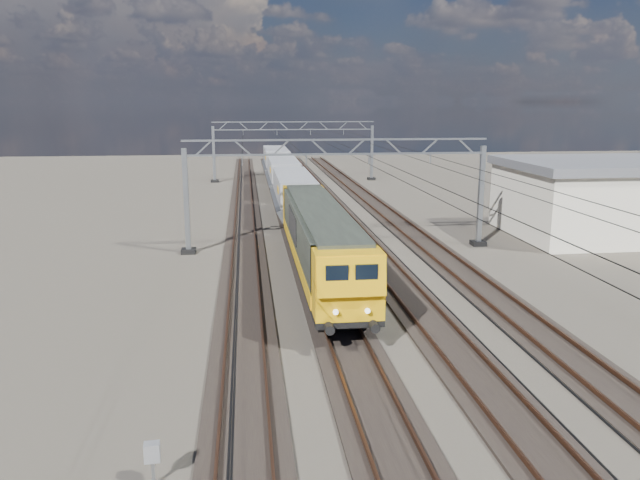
{
  "coord_description": "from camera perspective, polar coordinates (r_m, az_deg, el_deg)",
  "views": [
    {
      "loc": [
        -5.76,
        -35.0,
        9.36
      ],
      "look_at": [
        -2.07,
        -3.87,
        2.4
      ],
      "focal_mm": 35.0,
      "sensor_mm": 36.0,
      "label": 1
    }
  ],
  "objects": [
    {
      "name": "catenary_gantry_far",
      "position": [
        75.42,
        -2.4,
        8.35
      ],
      "size": [
        19.9,
        0.9,
        7.11
      ],
      "color": "gray",
      "rests_on": "ground"
    },
    {
      "name": "overhead_wires",
      "position": [
        43.53,
        0.86,
        7.76
      ],
      "size": [
        12.03,
        140.0,
        0.53
      ],
      "color": "black",
      "rests_on": "ground"
    },
    {
      "name": "track_loco",
      "position": [
        36.4,
        -0.62,
        -2.27
      ],
      "size": [
        2.6,
        140.0,
        0.3
      ],
      "color": "black",
      "rests_on": "ground"
    },
    {
      "name": "industrial_shed",
      "position": [
        49.96,
        27.12,
        3.51
      ],
      "size": [
        18.6,
        10.6,
        5.4
      ],
      "color": "silver",
      "rests_on": "ground"
    },
    {
      "name": "trackside_cabinet",
      "position": [
        16.77,
        -15.1,
        -18.34
      ],
      "size": [
        0.41,
        0.32,
        1.16
      ],
      "rotation": [
        0.0,
        0.0,
        0.08
      ],
      "color": "gray",
      "rests_on": "ground"
    },
    {
      "name": "hopper_wagon_third",
      "position": [
        78.43,
        -4.03,
        7.27
      ],
      "size": [
        3.38,
        13.0,
        3.25
      ],
      "color": "black",
      "rests_on": "ground"
    },
    {
      "name": "catenary_gantry_mid",
      "position": [
        39.8,
        1.62,
        4.63
      ],
      "size": [
        19.9,
        0.9,
        7.11
      ],
      "color": "gray",
      "rests_on": "ground"
    },
    {
      "name": "track_outer_east",
      "position": [
        38.07,
        11.45,
        -1.86
      ],
      "size": [
        2.6,
        140.0,
        0.3
      ],
      "color": "black",
      "rests_on": "ground"
    },
    {
      "name": "locomotive",
      "position": [
        32.9,
        -0.05,
        0.17
      ],
      "size": [
        2.76,
        21.1,
        3.62
      ],
      "color": "black",
      "rests_on": "ground"
    },
    {
      "name": "track_inner_east",
      "position": [
        37.03,
        5.55,
        -2.07
      ],
      "size": [
        2.6,
        140.0,
        0.3
      ],
      "color": "black",
      "rests_on": "ground"
    },
    {
      "name": "track_outer_west",
      "position": [
        36.21,
        -6.93,
        -2.44
      ],
      "size": [
        2.6,
        140.0,
        0.3
      ],
      "color": "black",
      "rests_on": "ground"
    },
    {
      "name": "hopper_wagon_mid",
      "position": [
        64.32,
        -3.4,
        6.13
      ],
      "size": [
        3.38,
        13.0,
        3.25
      ],
      "color": "black",
      "rests_on": "ground"
    },
    {
      "name": "ground",
      "position": [
        36.68,
        2.49,
        -2.28
      ],
      "size": [
        160.0,
        160.0,
        0.0
      ],
      "primitive_type": "plane",
      "color": "#2B2620",
      "rests_on": "ground"
    },
    {
      "name": "hopper_wagon_lead",
      "position": [
        50.27,
        -2.42,
        4.35
      ],
      "size": [
        3.38,
        13.0,
        3.25
      ],
      "color": "black",
      "rests_on": "ground"
    }
  ]
}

